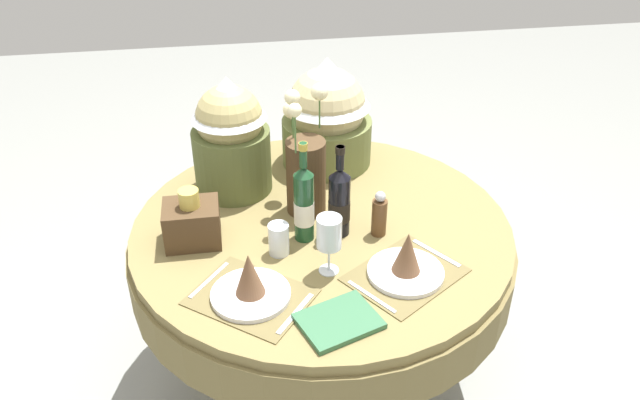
{
  "coord_description": "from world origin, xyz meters",
  "views": [
    {
      "loc": [
        -0.29,
        -1.84,
        2.03
      ],
      "look_at": [
        0.0,
        0.03,
        0.81
      ],
      "focal_mm": 36.65,
      "sensor_mm": 36.0,
      "label": 1
    }
  ],
  "objects_px": {
    "wine_bottle_left": "(304,203)",
    "woven_basket_side_left": "(192,222)",
    "tumbler_near_right": "(279,239)",
    "flower_vase": "(305,168)",
    "gift_tub_back_centre": "(327,110)",
    "dining_table": "(321,253)",
    "place_setting_left": "(250,285)",
    "wine_glass_left": "(329,234)",
    "wine_bottle_right": "(339,201)",
    "gift_tub_back_left": "(230,132)",
    "pepper_mill": "(379,215)",
    "book_on_table": "(339,321)",
    "place_setting_right": "(406,263)"
  },
  "relations": [
    {
      "from": "book_on_table",
      "to": "wine_bottle_right",
      "type": "bearing_deg",
      "value": 59.47
    },
    {
      "from": "tumbler_near_right",
      "to": "woven_basket_side_left",
      "type": "distance_m",
      "value": 0.3
    },
    {
      "from": "dining_table",
      "to": "tumbler_near_right",
      "type": "xyz_separation_m",
      "value": [
        -0.16,
        -0.14,
        0.18
      ]
    },
    {
      "from": "place_setting_right",
      "to": "wine_glass_left",
      "type": "height_order",
      "value": "wine_glass_left"
    },
    {
      "from": "wine_glass_left",
      "to": "woven_basket_side_left",
      "type": "distance_m",
      "value": 0.48
    },
    {
      "from": "dining_table",
      "to": "wine_bottle_right",
      "type": "xyz_separation_m",
      "value": [
        0.05,
        -0.06,
        0.25
      ]
    },
    {
      "from": "gift_tub_back_centre",
      "to": "woven_basket_side_left",
      "type": "bearing_deg",
      "value": -138.35
    },
    {
      "from": "flower_vase",
      "to": "gift_tub_back_centre",
      "type": "distance_m",
      "value": 0.36
    },
    {
      "from": "wine_bottle_right",
      "to": "pepper_mill",
      "type": "xyz_separation_m",
      "value": [
        0.13,
        -0.03,
        -0.05
      ]
    },
    {
      "from": "wine_bottle_left",
      "to": "tumbler_near_right",
      "type": "distance_m",
      "value": 0.14
    },
    {
      "from": "wine_bottle_left",
      "to": "gift_tub_back_centre",
      "type": "xyz_separation_m",
      "value": [
        0.16,
        0.51,
        0.09
      ]
    },
    {
      "from": "place_setting_left",
      "to": "woven_basket_side_left",
      "type": "distance_m",
      "value": 0.36
    },
    {
      "from": "dining_table",
      "to": "place_setting_right",
      "type": "bearing_deg",
      "value": -55.57
    },
    {
      "from": "wine_bottle_left",
      "to": "woven_basket_side_left",
      "type": "xyz_separation_m",
      "value": [
        -0.37,
        0.04,
        -0.06
      ]
    },
    {
      "from": "flower_vase",
      "to": "gift_tub_back_centre",
      "type": "xyz_separation_m",
      "value": [
        0.13,
        0.33,
        0.06
      ]
    },
    {
      "from": "place_setting_left",
      "to": "woven_basket_side_left",
      "type": "height_order",
      "value": "woven_basket_side_left"
    },
    {
      "from": "wine_glass_left",
      "to": "flower_vase",
      "type": "bearing_deg",
      "value": 93.47
    },
    {
      "from": "wine_glass_left",
      "to": "wine_bottle_left",
      "type": "bearing_deg",
      "value": 105.3
    },
    {
      "from": "gift_tub_back_centre",
      "to": "gift_tub_back_left",
      "type": "bearing_deg",
      "value": -158.47
    },
    {
      "from": "place_setting_left",
      "to": "wine_bottle_right",
      "type": "height_order",
      "value": "wine_bottle_right"
    },
    {
      "from": "place_setting_left",
      "to": "book_on_table",
      "type": "relative_size",
      "value": 1.96
    },
    {
      "from": "pepper_mill",
      "to": "book_on_table",
      "type": "relative_size",
      "value": 0.77
    },
    {
      "from": "flower_vase",
      "to": "gift_tub_back_centre",
      "type": "bearing_deg",
      "value": 68.49
    },
    {
      "from": "place_setting_left",
      "to": "flower_vase",
      "type": "height_order",
      "value": "flower_vase"
    },
    {
      "from": "wine_bottle_right",
      "to": "gift_tub_back_left",
      "type": "xyz_separation_m",
      "value": [
        -0.34,
        0.35,
        0.11
      ]
    },
    {
      "from": "wine_bottle_right",
      "to": "pepper_mill",
      "type": "height_order",
      "value": "wine_bottle_right"
    },
    {
      "from": "wine_glass_left",
      "to": "gift_tub_back_left",
      "type": "height_order",
      "value": "gift_tub_back_left"
    },
    {
      "from": "dining_table",
      "to": "place_setting_left",
      "type": "distance_m",
      "value": 0.47
    },
    {
      "from": "dining_table",
      "to": "tumbler_near_right",
      "type": "bearing_deg",
      "value": -139.55
    },
    {
      "from": "tumbler_near_right",
      "to": "woven_basket_side_left",
      "type": "height_order",
      "value": "woven_basket_side_left"
    },
    {
      "from": "dining_table",
      "to": "woven_basket_side_left",
      "type": "relative_size",
      "value": 6.75
    },
    {
      "from": "pepper_mill",
      "to": "flower_vase",
      "type": "bearing_deg",
      "value": 138.9
    },
    {
      "from": "dining_table",
      "to": "wine_bottle_right",
      "type": "relative_size",
      "value": 4.05
    },
    {
      "from": "wine_bottle_left",
      "to": "pepper_mill",
      "type": "height_order",
      "value": "wine_bottle_left"
    },
    {
      "from": "wine_glass_left",
      "to": "gift_tub_back_left",
      "type": "distance_m",
      "value": 0.62
    },
    {
      "from": "tumbler_near_right",
      "to": "wine_bottle_left",
      "type": "bearing_deg",
      "value": 37.27
    },
    {
      "from": "gift_tub_back_left",
      "to": "wine_bottle_left",
      "type": "bearing_deg",
      "value": -58.82
    },
    {
      "from": "place_setting_right",
      "to": "tumbler_near_right",
      "type": "xyz_separation_m",
      "value": [
        -0.38,
        0.18,
        0.01
      ]
    },
    {
      "from": "wine_bottle_left",
      "to": "wine_glass_left",
      "type": "height_order",
      "value": "wine_bottle_left"
    },
    {
      "from": "dining_table",
      "to": "place_setting_left",
      "type": "xyz_separation_m",
      "value": [
        -0.27,
        -0.34,
        0.17
      ]
    },
    {
      "from": "place_setting_right",
      "to": "wine_bottle_left",
      "type": "height_order",
      "value": "wine_bottle_left"
    },
    {
      "from": "place_setting_left",
      "to": "wine_glass_left",
      "type": "relative_size",
      "value": 2.13
    },
    {
      "from": "wine_glass_left",
      "to": "book_on_table",
      "type": "height_order",
      "value": "wine_glass_left"
    },
    {
      "from": "book_on_table",
      "to": "flower_vase",
      "type": "bearing_deg",
      "value": 70.79
    },
    {
      "from": "place_setting_left",
      "to": "book_on_table",
      "type": "height_order",
      "value": "place_setting_left"
    },
    {
      "from": "pepper_mill",
      "to": "gift_tub_back_left",
      "type": "height_order",
      "value": "gift_tub_back_left"
    },
    {
      "from": "pepper_mill",
      "to": "woven_basket_side_left",
      "type": "height_order",
      "value": "woven_basket_side_left"
    },
    {
      "from": "woven_basket_side_left",
      "to": "wine_bottle_left",
      "type": "bearing_deg",
      "value": -6.07
    },
    {
      "from": "wine_glass_left",
      "to": "tumbler_near_right",
      "type": "height_order",
      "value": "wine_glass_left"
    },
    {
      "from": "woven_basket_side_left",
      "to": "book_on_table",
      "type": "bearing_deg",
      "value": -48.74
    }
  ]
}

